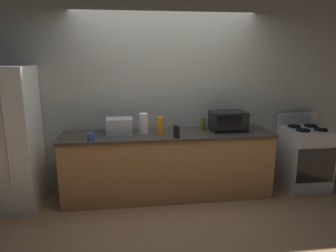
# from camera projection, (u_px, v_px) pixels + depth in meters

# --- Properties ---
(ground_plane) EXTENTS (8.00, 8.00, 0.00)m
(ground_plane) POSITION_uv_depth(u_px,v_px,m) (172.00, 209.00, 3.98)
(ground_plane) COLOR #93704C
(back_wall) EXTENTS (6.40, 0.10, 2.70)m
(back_wall) POSITION_uv_depth(u_px,v_px,m) (164.00, 96.00, 4.46)
(back_wall) COLOR #9EA399
(back_wall) RESTS_ON ground_plane
(counter_run) EXTENTS (2.84, 0.64, 0.90)m
(counter_run) POSITION_uv_depth(u_px,v_px,m) (168.00, 165.00, 4.26)
(counter_run) COLOR #B27F4C
(counter_run) RESTS_ON ground_plane
(refrigerator) EXTENTS (0.72, 0.73, 1.80)m
(refrigerator) POSITION_uv_depth(u_px,v_px,m) (6.00, 139.00, 3.90)
(refrigerator) COLOR white
(refrigerator) RESTS_ON ground_plane
(stove_range) EXTENTS (0.60, 0.61, 1.08)m
(stove_range) POSITION_uv_depth(u_px,v_px,m) (304.00, 158.00, 4.52)
(stove_range) COLOR #B7BABF
(stove_range) RESTS_ON ground_plane
(microwave) EXTENTS (0.48, 0.35, 0.27)m
(microwave) POSITION_uv_depth(u_px,v_px,m) (228.00, 121.00, 4.29)
(microwave) COLOR black
(microwave) RESTS_ON counter_run
(toaster_oven) EXTENTS (0.34, 0.26, 0.21)m
(toaster_oven) POSITION_uv_depth(u_px,v_px,m) (120.00, 126.00, 4.12)
(toaster_oven) COLOR #B7BABF
(toaster_oven) RESTS_ON counter_run
(paper_towel_roll) EXTENTS (0.12, 0.12, 0.27)m
(paper_towel_roll) POSITION_uv_depth(u_px,v_px,m) (144.00, 123.00, 4.14)
(paper_towel_roll) COLOR white
(paper_towel_roll) RESTS_ON counter_run
(cordless_phone) EXTENTS (0.07, 0.12, 0.15)m
(cordless_phone) POSITION_uv_depth(u_px,v_px,m) (176.00, 132.00, 3.94)
(cordless_phone) COLOR black
(cordless_phone) RESTS_ON counter_run
(bottle_dish_soap) EXTENTS (0.08, 0.08, 0.24)m
(bottle_dish_soap) POSITION_uv_depth(u_px,v_px,m) (160.00, 126.00, 4.05)
(bottle_dish_soap) COLOR orange
(bottle_dish_soap) RESTS_ON counter_run
(bottle_olive_oil) EXTENTS (0.07, 0.07, 0.19)m
(bottle_olive_oil) POSITION_uv_depth(u_px,v_px,m) (203.00, 124.00, 4.32)
(bottle_olive_oil) COLOR #4C6B19
(bottle_olive_oil) RESTS_ON counter_run
(mug_blue) EXTENTS (0.09, 0.09, 0.09)m
(mug_blue) POSITION_uv_depth(u_px,v_px,m) (91.00, 137.00, 3.81)
(mug_blue) COLOR #2D4CB2
(mug_blue) RESTS_ON counter_run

